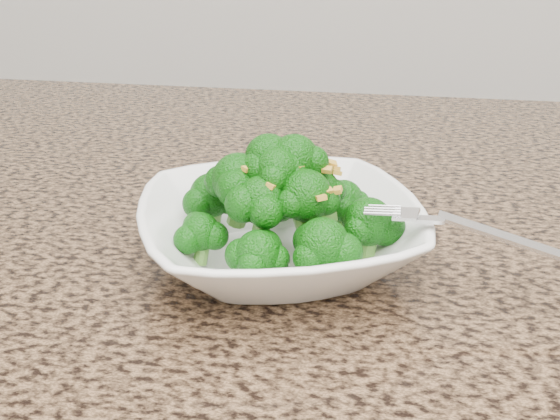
# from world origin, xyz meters

# --- Properties ---
(granite_counter) EXTENTS (1.64, 1.04, 0.03)m
(granite_counter) POSITION_xyz_m (0.00, 0.30, 0.89)
(granite_counter) COLOR brown
(granite_counter) RESTS_ON cabinet
(bowl) EXTENTS (0.30, 0.30, 0.06)m
(bowl) POSITION_xyz_m (0.01, 0.22, 0.93)
(bowl) COLOR white
(bowl) RESTS_ON granite_counter
(broccoli_pile) EXTENTS (0.20, 0.20, 0.07)m
(broccoli_pile) POSITION_xyz_m (0.01, 0.22, 0.99)
(broccoli_pile) COLOR #0E5B0A
(broccoli_pile) RESTS_ON bowl
(garlic_topping) EXTENTS (0.12, 0.12, 0.01)m
(garlic_topping) POSITION_xyz_m (0.01, 0.22, 1.03)
(garlic_topping) COLOR gold
(garlic_topping) RESTS_ON broccoli_pile
(fork) EXTENTS (0.18, 0.06, 0.01)m
(fork) POSITION_xyz_m (0.13, 0.20, 0.96)
(fork) COLOR silver
(fork) RESTS_ON bowl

